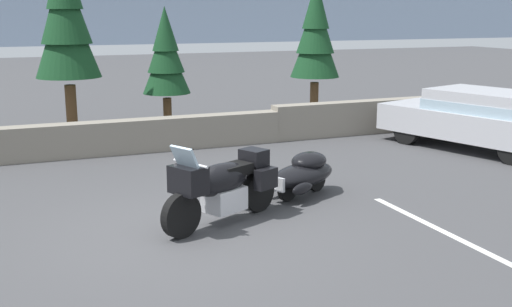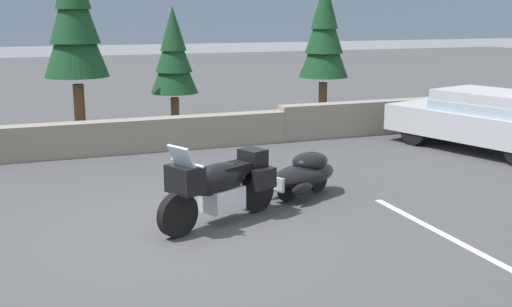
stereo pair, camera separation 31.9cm
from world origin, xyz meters
name	(u,v)px [view 1 (the left image)]	position (x,y,z in m)	size (l,w,h in m)	color
ground_plane	(179,231)	(0.00, 0.00, 0.00)	(80.00, 80.00, 0.00)	#424244
stone_guard_wall	(89,138)	(-0.55, 5.58, 0.42)	(24.00, 0.57, 0.89)	gray
touring_motorcycle	(222,184)	(0.71, 0.10, 0.62)	(2.14, 1.33, 1.33)	black
car_shaped_trailer	(303,173)	(2.52, 0.98, 0.41)	(2.14, 1.29, 0.76)	black
sedan_at_right_edge	(480,117)	(8.05, 2.85, 0.77)	(3.07, 4.84, 1.41)	black
pine_tree_tall	(65,16)	(-0.72, 7.44, 3.09)	(1.58, 1.58, 4.93)	brown
pine_tree_secondary	(166,55)	(1.74, 7.53, 2.09)	(1.25, 1.25, 3.34)	brown
pine_tree_far_right	(315,33)	(6.14, 7.59, 2.59)	(1.41, 1.41, 4.13)	brown
parking_stripe_marker	(444,232)	(3.62, -1.50, 0.00)	(0.12, 3.60, 0.01)	silver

